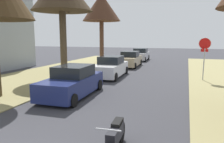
# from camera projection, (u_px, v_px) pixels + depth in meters

# --- Properties ---
(stop_sign_far) EXTENTS (0.81, 0.53, 2.95)m
(stop_sign_far) POSITION_uv_depth(u_px,v_px,m) (205.00, 50.00, 15.16)
(stop_sign_far) COLOR #9EA0A5
(stop_sign_far) RESTS_ON grass_verge_right
(street_tree_left_far) EXTENTS (3.98, 3.98, 7.48)m
(street_tree_left_far) POSITION_uv_depth(u_px,v_px,m) (101.00, 8.00, 22.88)
(street_tree_left_far) COLOR brown
(street_tree_left_far) RESTS_ON grass_verge_left
(parked_sedan_navy) EXTENTS (2.08, 4.46, 1.57)m
(parked_sedan_navy) POSITION_uv_depth(u_px,v_px,m) (73.00, 82.00, 11.37)
(parked_sedan_navy) COLOR navy
(parked_sedan_navy) RESTS_ON ground
(parked_sedan_white) EXTENTS (2.08, 4.46, 1.57)m
(parked_sedan_white) POSITION_uv_depth(u_px,v_px,m) (110.00, 67.00, 17.01)
(parked_sedan_white) COLOR white
(parked_sedan_white) RESTS_ON ground
(parked_sedan_tan) EXTENTS (2.08, 4.46, 1.57)m
(parked_sedan_tan) POSITION_uv_depth(u_px,v_px,m) (130.00, 60.00, 22.88)
(parked_sedan_tan) COLOR tan
(parked_sedan_tan) RESTS_ON ground
(parked_sedan_silver) EXTENTS (2.08, 4.46, 1.57)m
(parked_sedan_silver) POSITION_uv_depth(u_px,v_px,m) (140.00, 55.00, 29.03)
(parked_sedan_silver) COLOR #BCBCC1
(parked_sedan_silver) RESTS_ON ground
(parked_motorcycle) EXTENTS (0.60, 2.05, 0.97)m
(parked_motorcycle) POSITION_uv_depth(u_px,v_px,m) (115.00, 137.00, 5.67)
(parked_motorcycle) COLOR black
(parked_motorcycle) RESTS_ON ground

